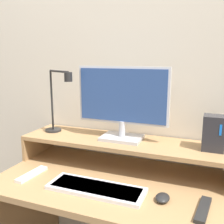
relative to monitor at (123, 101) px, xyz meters
The scene contains 10 objects.
wall_back 0.23m from the monitor, 90.46° to the left, with size 6.00×0.05×2.50m.
desk 0.62m from the monitor, 90.43° to the right, with size 1.12×0.64×0.73m.
monitor_shelf 0.24m from the monitor, 96.39° to the right, with size 1.12×0.30×0.15m.
monitor is the anchor object (origin of this frame).
desk_lamp 0.39m from the monitor, behind, with size 0.24×0.16×0.37m.
router_dock 0.48m from the monitor, ahead, with size 0.10×0.09×0.17m.
keyboard 0.48m from the monitor, 93.07° to the right, with size 0.45×0.16×0.02m.
mouse 0.54m from the monitor, 45.84° to the right, with size 0.06×0.08×0.03m.
remote_control 0.61m from the monitor, 142.61° to the right, with size 0.06×0.20×0.02m.
remote_secondary 0.65m from the monitor, 34.77° to the right, with size 0.06×0.20×0.02m.
Camera 1 is at (0.45, -0.81, 1.34)m, focal length 42.00 mm.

